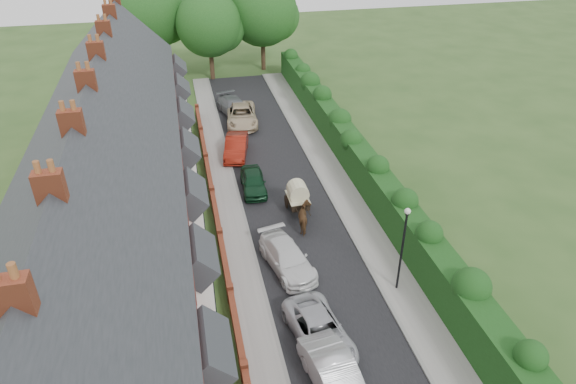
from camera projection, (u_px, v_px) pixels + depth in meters
name	position (u px, v px, depth m)	size (l,w,h in m)	color
ground	(361.00, 358.00, 23.46)	(140.00, 140.00, 0.00)	#2D4C1E
road	(295.00, 224.00, 32.52)	(6.00, 58.00, 0.02)	black
pavement_hedge_side	(357.00, 216.00, 33.25)	(2.20, 58.00, 0.12)	gray
pavement_house_side	(235.00, 232.00, 31.78)	(1.70, 58.00, 0.12)	gray
kerb_hedge_side	(341.00, 218.00, 33.05)	(0.18, 58.00, 0.13)	gray
kerb_house_side	(248.00, 230.00, 31.93)	(0.18, 58.00, 0.13)	gray
hedge	(385.00, 193.00, 32.77)	(2.10, 58.00, 2.85)	#153611
terrace_row	(112.00, 191.00, 27.43)	(9.05, 40.50, 11.50)	maroon
garden_wall_row	(220.00, 238.00, 30.56)	(0.35, 40.35, 1.10)	brown
lamppost	(403.00, 240.00, 25.69)	(0.32, 0.32, 5.16)	black
tree_far_left	(212.00, 25.00, 53.36)	(7.14, 6.80, 9.29)	#332316
tree_far_right	(266.00, 12.00, 55.82)	(7.98, 7.60, 10.31)	#332316
tree_far_back	(153.00, 13.00, 54.29)	(8.40, 8.00, 10.82)	#332316
car_silver_a	(336.00, 378.00, 21.55)	(1.69, 4.85, 1.60)	silver
car_silver_b	(320.00, 331.00, 23.97)	(2.25, 4.88, 1.36)	#B6B7BE
car_white	(287.00, 258.00, 28.56)	(1.97, 4.85, 1.41)	white
car_green	(253.00, 182.00, 35.76)	(1.64, 4.07, 1.39)	#0F321B
car_red	(236.00, 147.00, 40.28)	(1.62, 4.65, 1.53)	maroon
car_beige	(241.00, 115.00, 45.53)	(2.64, 5.72, 1.59)	#C7B190
car_grey	(235.00, 107.00, 47.18)	(2.15, 5.28, 1.53)	slate
horse	(306.00, 218.00, 31.68)	(0.89, 1.96, 1.66)	#53371E
horse_cart	(298.00, 195.00, 33.23)	(1.36, 3.00, 2.17)	black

